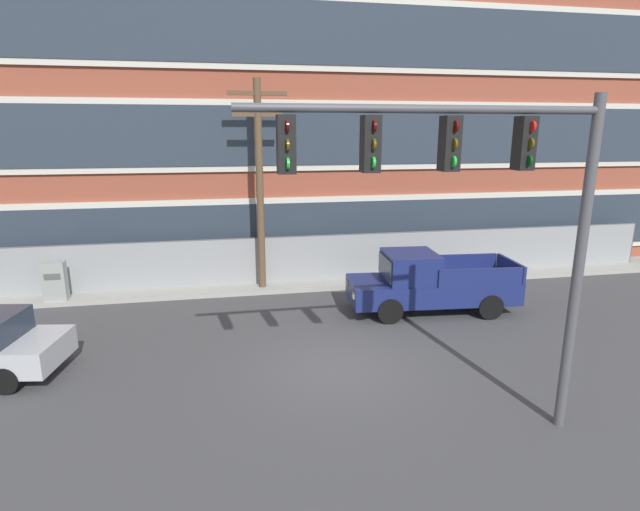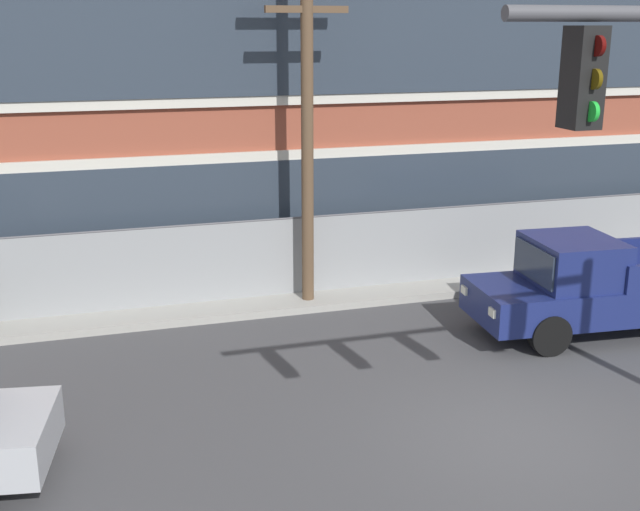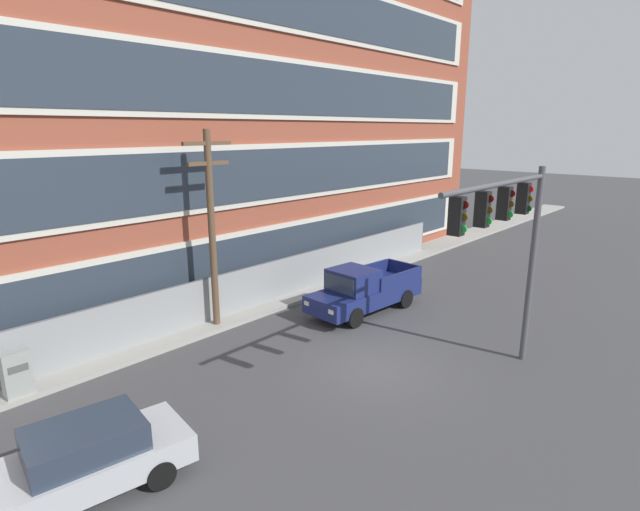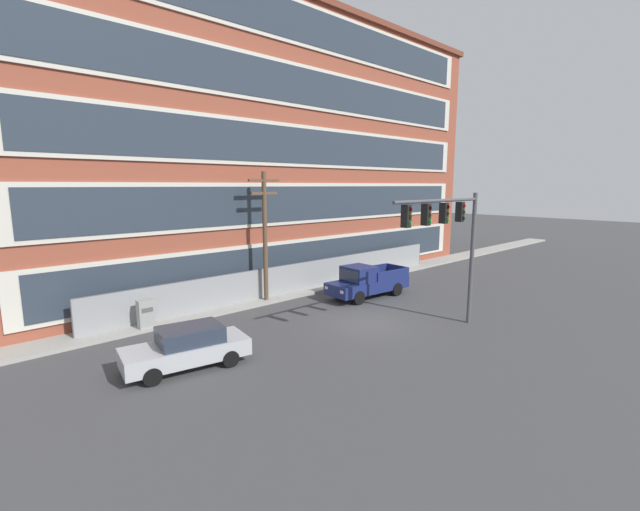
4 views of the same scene
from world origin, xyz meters
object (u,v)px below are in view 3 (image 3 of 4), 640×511
at_px(traffic_signal_mast, 510,227).
at_px(sedan_silver, 80,461).
at_px(pickup_truck_navy, 363,291).
at_px(electrical_cabinet, 17,376).
at_px(utility_pole_near_corner, 211,223).

height_order(traffic_signal_mast, sedan_silver, traffic_signal_mast).
height_order(traffic_signal_mast, pickup_truck_navy, traffic_signal_mast).
bearing_deg(sedan_silver, pickup_truck_navy, 9.83).
distance_m(pickup_truck_navy, electrical_cabinet, 12.53).
bearing_deg(sedan_silver, traffic_signal_mast, -23.11).
bearing_deg(sedan_silver, electrical_cabinet, 85.16).
bearing_deg(pickup_truck_navy, utility_pole_near_corner, 148.12).
relative_size(pickup_truck_navy, electrical_cabinet, 3.70).
xyz_separation_m(pickup_truck_navy, utility_pole_near_corner, (-5.15, 3.20, 3.18)).
distance_m(utility_pole_near_corner, electrical_cabinet, 7.79).
bearing_deg(electrical_cabinet, pickup_truck_navy, -13.81).
bearing_deg(utility_pole_near_corner, traffic_signal_mast, -72.81).
height_order(sedan_silver, utility_pole_near_corner, utility_pole_near_corner).
height_order(traffic_signal_mast, electrical_cabinet, traffic_signal_mast).
bearing_deg(electrical_cabinet, utility_pole_near_corner, 1.74).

